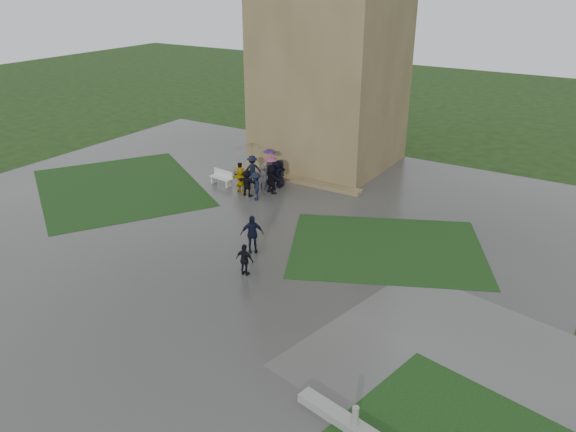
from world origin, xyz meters
The scene contains 10 objects.
ground centered at (0.00, 0.00, 0.00)m, with size 120.00×120.00×0.00m, color black.
plaza centered at (0.00, 2.00, 0.01)m, with size 34.00×34.00×0.02m, color #373735.
lawn_inset_left centered at (-8.50, 4.00, 0.03)m, with size 11.00×9.00×0.01m, color black.
lawn_inset_right centered at (8.50, 5.00, 0.03)m, with size 9.00×7.00×0.01m, color black.
tower centered at (0.00, 15.00, 9.00)m, with size 8.00×8.00×18.00m, color brown.
tower_plinth centered at (0.00, 10.60, 0.13)m, with size 9.00×0.80×0.22m, color brown.
bench centered at (-3.49, 7.68, 0.49)m, with size 1.62×0.67×0.91m.
visitor_cluster centered at (-1.00, 8.27, 1.07)m, with size 3.57×3.67×2.54m.
pedestrian_mid centered at (3.29, 1.32, 0.94)m, with size 1.07×0.61×1.83m, color black.
pedestrian_near centered at (4.29, -0.63, 0.74)m, with size 0.85×0.48×1.45m, color black.
Camera 1 is at (17.12, -17.70, 12.13)m, focal length 35.00 mm.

